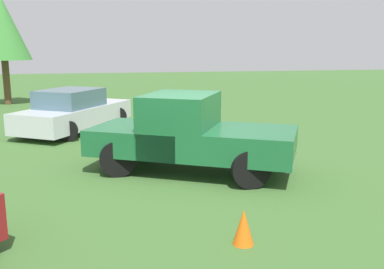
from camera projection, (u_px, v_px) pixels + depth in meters
The scene contains 5 objects.
ground_plane at pixel (184, 172), 10.17m from camera, with size 80.00×80.00×0.00m, color #3D662D.
pickup_truck at pixel (187, 132), 10.04m from camera, with size 5.07×3.93×1.84m.
sedan_near at pixel (74, 112), 14.95m from camera, with size 4.07×4.94×1.48m.
tree_far_center at pixel (2, 28), 21.35m from camera, with size 2.68×2.68×5.47m.
traffic_cone at pixel (243, 227), 6.41m from camera, with size 0.32×0.32×0.55m, color orange.
Camera 1 is at (-1.82, -9.61, 2.91)m, focal length 40.26 mm.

